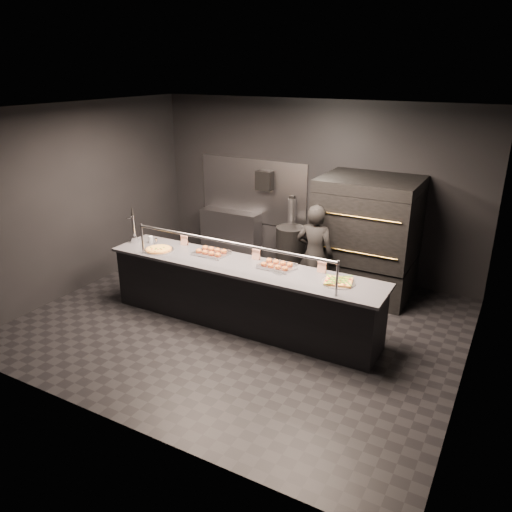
{
  "coord_description": "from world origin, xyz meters",
  "views": [
    {
      "loc": [
        3.27,
        -5.54,
        3.52
      ],
      "look_at": [
        0.12,
        0.2,
        1.0
      ],
      "focal_mm": 35.0,
      "sensor_mm": 36.0,
      "label": 1
    }
  ],
  "objects_px": {
    "pizza_oven": "(367,236)",
    "beer_tap": "(134,232)",
    "service_counter": "(242,294)",
    "round_pizza": "(159,249)",
    "slider_tray_a": "(211,252)",
    "trash_bin": "(290,250)",
    "worker": "(315,255)",
    "prep_shelf": "(231,233)",
    "square_pizza": "(339,282)",
    "fire_extinguisher": "(292,210)",
    "towel_dispenser": "(265,181)",
    "slider_tray_b": "(277,265)"
  },
  "relations": [
    {
      "from": "towel_dispenser",
      "to": "beer_tap",
      "type": "distance_m",
      "value": 2.63
    },
    {
      "from": "service_counter",
      "to": "fire_extinguisher",
      "type": "bearing_deg",
      "value": 98.3
    },
    {
      "from": "towel_dispenser",
      "to": "fire_extinguisher",
      "type": "xyz_separation_m",
      "value": [
        0.55,
        0.01,
        -0.49
      ]
    },
    {
      "from": "fire_extinguisher",
      "to": "service_counter",
      "type": "bearing_deg",
      "value": -81.7
    },
    {
      "from": "prep_shelf",
      "to": "beer_tap",
      "type": "height_order",
      "value": "beer_tap"
    },
    {
      "from": "round_pizza",
      "to": "slider_tray_b",
      "type": "distance_m",
      "value": 1.87
    },
    {
      "from": "worker",
      "to": "fire_extinguisher",
      "type": "bearing_deg",
      "value": -56.62
    },
    {
      "from": "pizza_oven",
      "to": "slider_tray_a",
      "type": "relative_size",
      "value": 3.64
    },
    {
      "from": "service_counter",
      "to": "round_pizza",
      "type": "xyz_separation_m",
      "value": [
        -1.37,
        -0.11,
        0.47
      ]
    },
    {
      "from": "slider_tray_a",
      "to": "fire_extinguisher",
      "type": "bearing_deg",
      "value": 83.65
    },
    {
      "from": "prep_shelf",
      "to": "towel_dispenser",
      "type": "relative_size",
      "value": 3.43
    },
    {
      "from": "service_counter",
      "to": "towel_dispenser",
      "type": "xyz_separation_m",
      "value": [
        -0.9,
        2.39,
        1.09
      ]
    },
    {
      "from": "prep_shelf",
      "to": "trash_bin",
      "type": "xyz_separation_m",
      "value": [
        1.4,
        -0.27,
        -0.02
      ]
    },
    {
      "from": "trash_bin",
      "to": "slider_tray_a",
      "type": "bearing_deg",
      "value": -101.89
    },
    {
      "from": "pizza_oven",
      "to": "prep_shelf",
      "type": "xyz_separation_m",
      "value": [
        -2.8,
        0.42,
        -0.52
      ]
    },
    {
      "from": "pizza_oven",
      "to": "square_pizza",
      "type": "height_order",
      "value": "pizza_oven"
    },
    {
      "from": "square_pizza",
      "to": "trash_bin",
      "type": "relative_size",
      "value": 0.5
    },
    {
      "from": "slider_tray_b",
      "to": "round_pizza",
      "type": "bearing_deg",
      "value": -172.12
    },
    {
      "from": "round_pizza",
      "to": "square_pizza",
      "type": "distance_m",
      "value": 2.78
    },
    {
      "from": "beer_tap",
      "to": "slider_tray_b",
      "type": "height_order",
      "value": "beer_tap"
    },
    {
      "from": "trash_bin",
      "to": "worker",
      "type": "height_order",
      "value": "worker"
    },
    {
      "from": "round_pizza",
      "to": "slider_tray_b",
      "type": "relative_size",
      "value": 0.8
    },
    {
      "from": "pizza_oven",
      "to": "fire_extinguisher",
      "type": "distance_m",
      "value": 1.63
    },
    {
      "from": "prep_shelf",
      "to": "square_pizza",
      "type": "bearing_deg",
      "value": -36.99
    },
    {
      "from": "slider_tray_b",
      "to": "towel_dispenser",
      "type": "bearing_deg",
      "value": 121.55
    },
    {
      "from": "beer_tap",
      "to": "slider_tray_b",
      "type": "relative_size",
      "value": 1.05
    },
    {
      "from": "pizza_oven",
      "to": "beer_tap",
      "type": "height_order",
      "value": "pizza_oven"
    },
    {
      "from": "service_counter",
      "to": "slider_tray_b",
      "type": "xyz_separation_m",
      "value": [
        0.48,
        0.15,
        0.48
      ]
    },
    {
      "from": "slider_tray_b",
      "to": "square_pizza",
      "type": "relative_size",
      "value": 1.3
    },
    {
      "from": "round_pizza",
      "to": "beer_tap",
      "type": "bearing_deg",
      "value": 167.76
    },
    {
      "from": "slider_tray_b",
      "to": "beer_tap",
      "type": "bearing_deg",
      "value": -176.91
    },
    {
      "from": "fire_extinguisher",
      "to": "beer_tap",
      "type": "xyz_separation_m",
      "value": [
        -1.6,
        -2.38,
        0.03
      ]
    },
    {
      "from": "towel_dispenser",
      "to": "trash_bin",
      "type": "height_order",
      "value": "towel_dispenser"
    },
    {
      "from": "prep_shelf",
      "to": "pizza_oven",
      "type": "bearing_deg",
      "value": -8.54
    },
    {
      "from": "beer_tap",
      "to": "worker",
      "type": "height_order",
      "value": "worker"
    },
    {
      "from": "service_counter",
      "to": "round_pizza",
      "type": "distance_m",
      "value": 1.46
    },
    {
      "from": "service_counter",
      "to": "trash_bin",
      "type": "distance_m",
      "value": 2.06
    },
    {
      "from": "slider_tray_a",
      "to": "worker",
      "type": "height_order",
      "value": "worker"
    },
    {
      "from": "service_counter",
      "to": "beer_tap",
      "type": "relative_size",
      "value": 6.99
    },
    {
      "from": "service_counter",
      "to": "slider_tray_a",
      "type": "relative_size",
      "value": 7.82
    },
    {
      "from": "service_counter",
      "to": "towel_dispenser",
      "type": "height_order",
      "value": "towel_dispenser"
    },
    {
      "from": "service_counter",
      "to": "slider_tray_a",
      "type": "height_order",
      "value": "service_counter"
    },
    {
      "from": "slider_tray_a",
      "to": "round_pizza",
      "type": "bearing_deg",
      "value": -161.68
    },
    {
      "from": "beer_tap",
      "to": "fire_extinguisher",
      "type": "bearing_deg",
      "value": 56.1
    },
    {
      "from": "fire_extinguisher",
      "to": "worker",
      "type": "xyz_separation_m",
      "value": [
        0.99,
        -1.28,
        -0.26
      ]
    },
    {
      "from": "round_pizza",
      "to": "slider_tray_a",
      "type": "height_order",
      "value": "slider_tray_a"
    },
    {
      "from": "square_pizza",
      "to": "slider_tray_a",
      "type": "bearing_deg",
      "value": 177.43
    },
    {
      "from": "round_pizza",
      "to": "worker",
      "type": "relative_size",
      "value": 0.28
    },
    {
      "from": "beer_tap",
      "to": "slider_tray_a",
      "type": "distance_m",
      "value": 1.36
    },
    {
      "from": "slider_tray_a",
      "to": "worker",
      "type": "bearing_deg",
      "value": 38.23
    }
  ]
}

